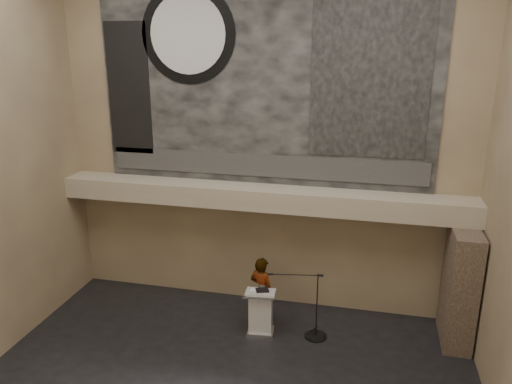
# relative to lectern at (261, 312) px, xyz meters

# --- Properties ---
(wall_back) EXTENTS (10.00, 0.02, 8.50)m
(wall_back) POSITION_rel_lectern_xyz_m (-0.30, 1.60, 3.70)
(wall_back) COLOR #78624C
(wall_back) RESTS_ON floor
(wall_front) EXTENTS (10.00, 0.02, 8.50)m
(wall_front) POSITION_rel_lectern_xyz_m (-0.30, -6.40, 3.70)
(wall_front) COLOR #78624C
(wall_front) RESTS_ON floor
(soffit) EXTENTS (10.00, 0.80, 0.50)m
(soffit) POSITION_rel_lectern_xyz_m (-0.30, 1.20, 2.40)
(soffit) COLOR tan
(soffit) RESTS_ON wall_back
(sprinkler_left) EXTENTS (0.04, 0.04, 0.06)m
(sprinkler_left) POSITION_rel_lectern_xyz_m (-1.90, 1.15, 2.12)
(sprinkler_left) COLOR #B2893D
(sprinkler_left) RESTS_ON soffit
(sprinkler_right) EXTENTS (0.04, 0.04, 0.06)m
(sprinkler_right) POSITION_rel_lectern_xyz_m (1.60, 1.15, 2.12)
(sprinkler_right) COLOR #B2893D
(sprinkler_right) RESTS_ON soffit
(banner) EXTENTS (8.00, 0.05, 5.00)m
(banner) POSITION_rel_lectern_xyz_m (-0.30, 1.57, 5.15)
(banner) COLOR black
(banner) RESTS_ON wall_back
(banner_text_strip) EXTENTS (7.76, 0.02, 0.55)m
(banner_text_strip) POSITION_rel_lectern_xyz_m (-0.30, 1.53, 3.10)
(banner_text_strip) COLOR #303030
(banner_text_strip) RESTS_ON banner
(banner_clock_rim) EXTENTS (2.30, 0.02, 2.30)m
(banner_clock_rim) POSITION_rel_lectern_xyz_m (-2.10, 1.53, 6.15)
(banner_clock_rim) COLOR black
(banner_clock_rim) RESTS_ON banner
(banner_clock_face) EXTENTS (1.84, 0.02, 1.84)m
(banner_clock_face) POSITION_rel_lectern_xyz_m (-2.10, 1.51, 6.15)
(banner_clock_face) COLOR silver
(banner_clock_face) RESTS_ON banner
(banner_building_print) EXTENTS (2.60, 0.02, 3.60)m
(banner_building_print) POSITION_rel_lectern_xyz_m (2.10, 1.53, 5.25)
(banner_building_print) COLOR black
(banner_building_print) RESTS_ON banner
(banner_brick_print) EXTENTS (1.10, 0.02, 3.20)m
(banner_brick_print) POSITION_rel_lectern_xyz_m (-3.70, 1.53, 4.85)
(banner_brick_print) COLOR black
(banner_brick_print) RESTS_ON banner
(stone_pier) EXTENTS (0.60, 1.40, 2.70)m
(stone_pier) POSITION_rel_lectern_xyz_m (4.35, 0.75, 0.80)
(stone_pier) COLOR #423328
(stone_pier) RESTS_ON floor
(lectern) EXTENTS (0.72, 0.55, 1.13)m
(lectern) POSITION_rel_lectern_xyz_m (0.00, 0.00, 0.00)
(lectern) COLOR silver
(lectern) RESTS_ON floor
(binder) EXTENTS (0.35, 0.32, 0.04)m
(binder) POSITION_rel_lectern_xyz_m (0.04, -0.00, 0.56)
(binder) COLOR black
(binder) RESTS_ON lectern
(papers) EXTENTS (0.19, 0.26, 0.00)m
(papers) POSITION_rel_lectern_xyz_m (-0.16, -0.05, 0.55)
(papers) COLOR white
(papers) RESTS_ON lectern
(speaker_person) EXTENTS (0.74, 0.62, 1.73)m
(speaker_person) POSITION_rel_lectern_xyz_m (-0.07, 0.39, 0.31)
(speaker_person) COLOR silver
(speaker_person) RESTS_ON floor
(mic_stand) EXTENTS (1.37, 0.52, 1.61)m
(mic_stand) POSITION_rel_lectern_xyz_m (1.24, 0.13, -0.31)
(mic_stand) COLOR black
(mic_stand) RESTS_ON floor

